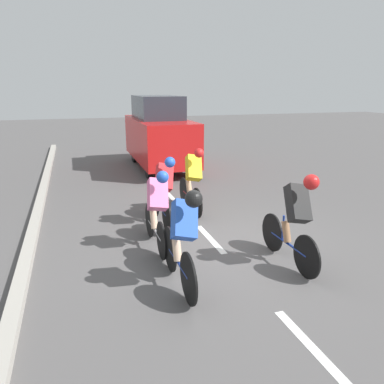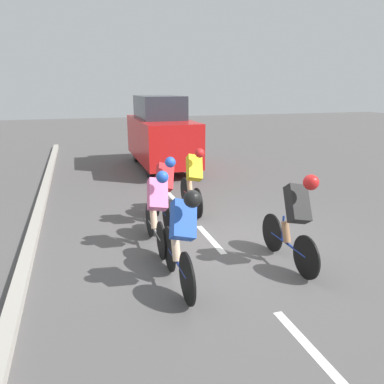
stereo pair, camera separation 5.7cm
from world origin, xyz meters
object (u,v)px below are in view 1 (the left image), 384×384
object	(u,v)px
cyclist_pink	(157,207)
support_car	(159,133)
cyclist_red	(163,189)
cyclist_yellow	(193,178)
cyclist_blue	(183,236)
cyclist_black	(295,217)

from	to	relation	value
cyclist_pink	support_car	size ratio (longest dim) A/B	0.37
cyclist_red	cyclist_yellow	xyz separation A→B (m)	(-0.83, -0.62, 0.02)
cyclist_red	cyclist_blue	distance (m)	2.59
support_car	cyclist_pink	bearing A→B (deg)	76.77
cyclist_yellow	support_car	bearing A→B (deg)	-94.22
cyclist_blue	support_car	world-z (taller)	support_car
cyclist_black	cyclist_blue	xyz separation A→B (m)	(1.88, 0.15, -0.03)
cyclist_black	cyclist_pink	bearing A→B (deg)	-33.63
cyclist_red	support_car	bearing A→B (deg)	-102.11
cyclist_red	cyclist_pink	size ratio (longest dim) A/B	1.04
cyclist_yellow	cyclist_pink	world-z (taller)	cyclist_yellow
cyclist_red	cyclist_yellow	world-z (taller)	cyclist_yellow
cyclist_black	cyclist_pink	size ratio (longest dim) A/B	1.02
cyclist_black	support_car	size ratio (longest dim) A/B	0.38
cyclist_blue	cyclist_yellow	xyz separation A→B (m)	(-1.16, -3.19, -0.01)
cyclist_black	cyclist_red	size ratio (longest dim) A/B	0.98
cyclist_blue	cyclist_red	bearing A→B (deg)	-97.44
cyclist_yellow	cyclist_blue	bearing A→B (deg)	69.93
cyclist_blue	cyclist_yellow	world-z (taller)	cyclist_blue
cyclist_black	support_car	distance (m)	7.99
cyclist_yellow	support_car	distance (m)	4.97
cyclist_red	cyclist_yellow	size ratio (longest dim) A/B	1.03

